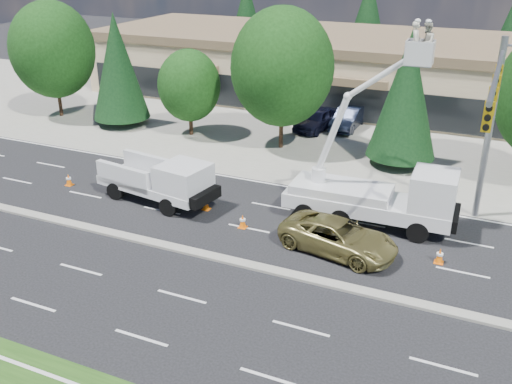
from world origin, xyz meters
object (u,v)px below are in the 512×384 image
at_px(signal_mast, 492,112).
at_px(utility_pickup, 162,185).
at_px(bucket_truck, 382,186).
at_px(minivan, 338,237).

height_order(signal_mast, utility_pickup, signal_mast).
bearing_deg(bucket_truck, utility_pickup, -171.22).
distance_m(signal_mast, minivan, 8.69).
height_order(signal_mast, minivan, signal_mast).
bearing_deg(utility_pickup, bucket_truck, 19.39).
relative_size(signal_mast, minivan, 1.89).
relative_size(utility_pickup, bucket_truck, 0.68).
bearing_deg(utility_pickup, signal_mast, 19.48).
relative_size(signal_mast, bucket_truck, 1.03).
bearing_deg(bucket_truck, minivan, -109.76).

